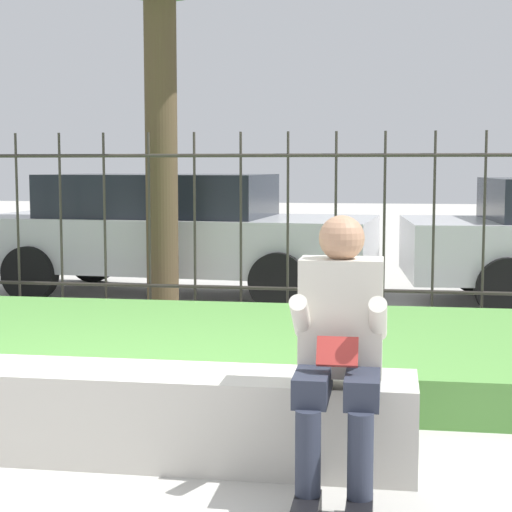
# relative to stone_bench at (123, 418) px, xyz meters

# --- Properties ---
(ground_plane) EXTENTS (60.00, 60.00, 0.00)m
(ground_plane) POSITION_rel_stone_bench_xyz_m (-0.25, 0.00, -0.20)
(ground_plane) COLOR #B2AFA8
(stone_bench) EXTENTS (2.94, 0.48, 0.46)m
(stone_bench) POSITION_rel_stone_bench_xyz_m (0.00, 0.00, 0.00)
(stone_bench) COLOR beige
(stone_bench) RESTS_ON ground_plane
(person_seated_reader) EXTENTS (0.42, 0.73, 1.26)m
(person_seated_reader) POSITION_rel_stone_bench_xyz_m (1.11, -0.27, 0.48)
(person_seated_reader) COLOR black
(person_seated_reader) RESTS_ON ground_plane
(grass_berm) EXTENTS (8.95, 2.58, 0.28)m
(grass_berm) POSITION_rel_stone_bench_xyz_m (-0.25, 1.99, -0.06)
(grass_berm) COLOR #569342
(grass_berm) RESTS_ON ground_plane
(iron_fence) EXTENTS (6.95, 0.03, 1.79)m
(iron_fence) POSITION_rel_stone_bench_xyz_m (-0.25, 3.65, 0.73)
(iron_fence) COLOR #332D28
(iron_fence) RESTS_ON ground_plane
(car_parked_center) EXTENTS (4.62, 2.13, 1.38)m
(car_parked_center) POSITION_rel_stone_bench_xyz_m (-1.16, 5.42, 0.53)
(car_parked_center) COLOR #B7B7BC
(car_parked_center) RESTS_ON ground_plane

